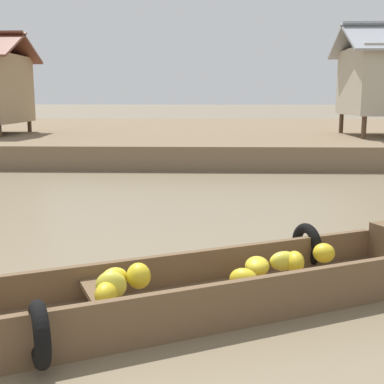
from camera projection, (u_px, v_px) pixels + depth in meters
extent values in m
plane|color=#7A6B51|center=(209.00, 194.00, 11.02)|extent=(300.00, 300.00, 0.00)
cube|color=#756047|center=(209.00, 134.00, 24.10)|extent=(160.00, 20.00, 0.70)
cube|color=brown|center=(204.00, 304.00, 5.00)|extent=(4.80, 2.97, 0.12)
cube|color=brown|center=(185.00, 268.00, 5.39)|extent=(4.40, 2.11, 0.33)
cube|color=brown|center=(226.00, 300.00, 4.53)|extent=(4.40, 2.11, 0.33)
cube|color=brown|center=(99.00, 297.00, 4.56)|extent=(0.57, 0.93, 0.05)
torus|color=black|center=(306.00, 245.00, 6.11)|extent=(0.33, 0.52, 0.52)
torus|color=black|center=(39.00, 335.00, 3.79)|extent=(0.33, 0.52, 0.52)
ellipsoid|color=yellow|center=(295.00, 262.00, 5.29)|extent=(0.19, 0.28, 0.22)
ellipsoid|color=yellow|center=(284.00, 261.00, 5.31)|extent=(0.35, 0.27, 0.20)
ellipsoid|color=yellow|center=(324.00, 253.00, 5.71)|extent=(0.26, 0.26, 0.22)
ellipsoid|color=yellow|center=(111.00, 285.00, 4.52)|extent=(0.30, 0.23, 0.26)
ellipsoid|color=yellow|center=(138.00, 276.00, 4.68)|extent=(0.31, 0.32, 0.24)
ellipsoid|color=yellow|center=(106.00, 294.00, 4.43)|extent=(0.21, 0.28, 0.20)
ellipsoid|color=yellow|center=(257.00, 266.00, 5.23)|extent=(0.28, 0.35, 0.19)
ellipsoid|color=yellow|center=(243.00, 279.00, 4.79)|extent=(0.31, 0.26, 0.21)
ellipsoid|color=yellow|center=(114.00, 280.00, 4.71)|extent=(0.33, 0.33, 0.22)
cylinder|color=#4C3826|center=(30.00, 126.00, 20.54)|extent=(0.16, 0.16, 0.43)
cylinder|color=#4C3826|center=(364.00, 128.00, 16.87)|extent=(0.16, 0.16, 0.75)
cylinder|color=#4C3826|center=(341.00, 123.00, 19.78)|extent=(0.16, 0.16, 0.75)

